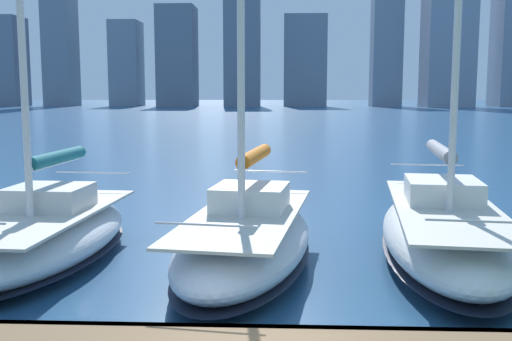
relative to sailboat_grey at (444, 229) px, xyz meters
The scene contains 4 objects.
city_skyline 154.74m from the sailboat_grey, 90.60° to the right, with size 164.04×20.62×51.92m.
sailboat_grey is the anchor object (origin of this frame).
sailboat_orange 4.70m from the sailboat_grey, 11.45° to the left, with size 3.70×7.80×12.46m.
sailboat_teal 9.39m from the sailboat_grey, ahead, with size 3.36×7.45×10.96m.
Camera 1 is at (-0.23, 6.98, 3.97)m, focal length 42.00 mm.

